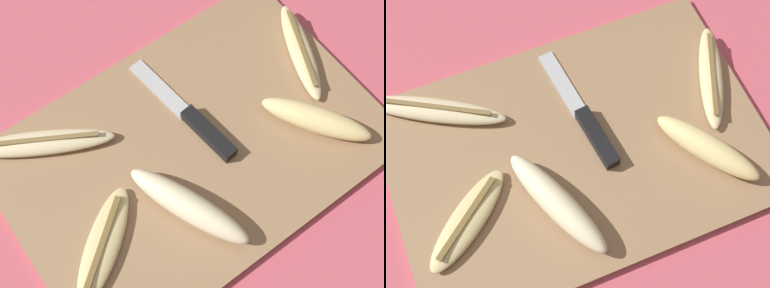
{
  "view_description": "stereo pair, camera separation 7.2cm",
  "coord_description": "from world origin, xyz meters",
  "views": [
    {
      "loc": [
        -0.17,
        -0.24,
        0.68
      ],
      "look_at": [
        0.0,
        0.0,
        0.02
      ],
      "focal_mm": 50.0,
      "sensor_mm": 36.0,
      "label": 1
    },
    {
      "loc": [
        -0.11,
        -0.27,
        0.68
      ],
      "look_at": [
        0.0,
        0.0,
        0.02
      ],
      "focal_mm": 50.0,
      "sensor_mm": 36.0,
      "label": 2
    }
  ],
  "objects": [
    {
      "name": "banana_bright_far",
      "position": [
        -0.06,
        -0.07,
        0.03
      ],
      "size": [
        0.1,
        0.18,
        0.04
      ],
      "rotation": [
        0.0,
        0.0,
        0.38
      ],
      "color": "beige",
      "rests_on": "cutting_board"
    },
    {
      "name": "ground_plane",
      "position": [
        0.0,
        0.0,
        0.0
      ],
      "size": [
        4.0,
        4.0,
        0.0
      ],
      "primitive_type": "plane",
      "color": "#C65160"
    },
    {
      "name": "banana_cream_curved",
      "position": [
        -0.16,
        0.12,
        0.02
      ],
      "size": [
        0.19,
        0.13,
        0.02
      ],
      "rotation": [
        0.0,
        0.0,
        1.05
      ],
      "color": "beige",
      "rests_on": "cutting_board"
    },
    {
      "name": "banana_spotted_left",
      "position": [
        -0.17,
        -0.04,
        0.02
      ],
      "size": [
        0.15,
        0.13,
        0.02
      ],
      "rotation": [
        0.0,
        0.0,
        2.24
      ],
      "color": "#DBC684",
      "rests_on": "cutting_board"
    },
    {
      "name": "knife",
      "position": [
        0.03,
        0.02,
        0.02
      ],
      "size": [
        0.04,
        0.21,
        0.02
      ],
      "rotation": [
        0.0,
        0.0,
        0.11
      ],
      "color": "black",
      "rests_on": "cutting_board"
    },
    {
      "name": "banana_golden_short",
      "position": [
        0.16,
        -0.07,
        0.03
      ],
      "size": [
        0.12,
        0.15,
        0.03
      ],
      "rotation": [
        0.0,
        0.0,
        3.72
      ],
      "color": "#EDD689",
      "rests_on": "cutting_board"
    },
    {
      "name": "banana_mellow_near",
      "position": [
        0.22,
        0.03,
        0.02
      ],
      "size": [
        0.1,
        0.17,
        0.02
      ],
      "rotation": [
        0.0,
        0.0,
        2.73
      ],
      "color": "beige",
      "rests_on": "cutting_board"
    },
    {
      "name": "cutting_board",
      "position": [
        0.0,
        0.0,
        0.01
      ],
      "size": [
        0.51,
        0.35,
        0.01
      ],
      "color": "#997551",
      "rests_on": "ground_plane"
    }
  ]
}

